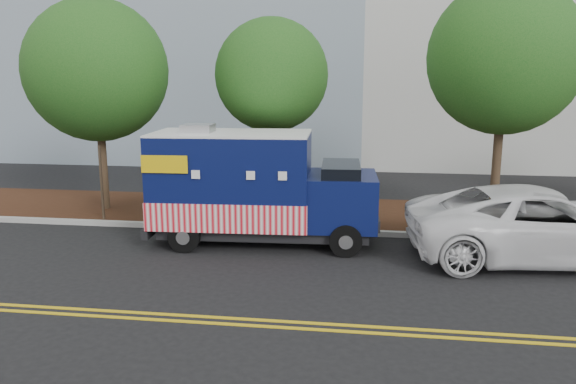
# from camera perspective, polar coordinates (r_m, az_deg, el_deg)

# --- Properties ---
(ground) EXTENTS (120.00, 120.00, 0.00)m
(ground) POSITION_cam_1_polar(r_m,az_deg,el_deg) (14.77, -0.95, -5.63)
(ground) COLOR black
(ground) RESTS_ON ground
(curb) EXTENTS (120.00, 0.18, 0.15)m
(curb) POSITION_cam_1_polar(r_m,az_deg,el_deg) (16.08, -0.18, -3.88)
(curb) COLOR #9E9E99
(curb) RESTS_ON ground
(mulch_strip) EXTENTS (120.00, 4.00, 0.15)m
(mulch_strip) POSITION_cam_1_polar(r_m,az_deg,el_deg) (18.09, 0.76, -2.08)
(mulch_strip) COLOR black
(mulch_strip) RESTS_ON ground
(centerline_near) EXTENTS (120.00, 0.10, 0.01)m
(centerline_near) POSITION_cam_1_polar(r_m,az_deg,el_deg) (10.69, -4.71, -12.73)
(centerline_near) COLOR gold
(centerline_near) RESTS_ON ground
(centerline_far) EXTENTS (120.00, 0.10, 0.01)m
(centerline_far) POSITION_cam_1_polar(r_m,az_deg,el_deg) (10.46, -5.01, -13.29)
(centerline_far) COLOR gold
(centerline_far) RESTS_ON ground
(tree_a) EXTENTS (4.41, 4.41, 6.76)m
(tree_a) POSITION_cam_1_polar(r_m,az_deg,el_deg) (18.83, -18.86, 11.59)
(tree_a) COLOR #38281C
(tree_a) RESTS_ON ground
(tree_b) EXTENTS (3.46, 3.46, 6.14)m
(tree_b) POSITION_cam_1_polar(r_m,az_deg,el_deg) (17.48, -1.67, 11.75)
(tree_b) COLOR #38281C
(tree_b) RESTS_ON ground
(tree_c) EXTENTS (4.34, 4.34, 7.07)m
(tree_c) POSITION_cam_1_polar(r_m,az_deg,el_deg) (17.40, 21.15, 12.57)
(tree_c) COLOR #38281C
(tree_c) RESTS_ON ground
(sign_post) EXTENTS (0.06, 0.06, 2.40)m
(sign_post) POSITION_cam_1_polar(r_m,az_deg,el_deg) (17.61, -18.41, 0.66)
(sign_post) COLOR #473828
(sign_post) RESTS_ON ground
(food_truck) EXTENTS (6.12, 2.55, 3.17)m
(food_truck) POSITION_cam_1_polar(r_m,az_deg,el_deg) (14.89, -3.67, 0.20)
(food_truck) COLOR black
(food_truck) RESTS_ON ground
(white_car) EXTENTS (6.66, 3.54, 1.78)m
(white_car) POSITION_cam_1_polar(r_m,az_deg,el_deg) (14.89, 24.43, -3.01)
(white_car) COLOR white
(white_car) RESTS_ON ground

